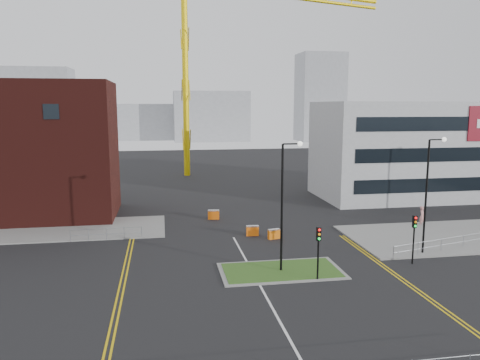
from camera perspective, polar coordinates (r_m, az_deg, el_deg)
The scene contains 25 objects.
ground at distance 26.10m, azimuth 5.16°, elevation -17.29°, with size 200.00×200.00×0.00m, color black.
pavement_left at distance 48.12m, azimuth -26.18°, elevation -5.71°, with size 28.00×8.00×0.12m, color slate.
pavement_right at distance 47.53m, azimuth 27.22°, elevation -5.96°, with size 24.00×10.00×0.12m, color slate.
island_kerb at distance 33.68m, azimuth 5.02°, elevation -10.98°, with size 8.60×4.60×0.08m, color slate.
grass_island at distance 33.67m, azimuth 5.02°, elevation -10.95°, with size 8.00×4.00×0.12m, color #294E1A.
office_block at distance 63.53m, azimuth 20.88°, elevation 3.47°, with size 25.00×12.20×12.00m.
tower_crane at distance 81.14m, azimuth -2.62°, elevation 18.38°, with size 50.60×17.68×35.59m.
streetlamp_island at distance 32.29m, azimuth 5.52°, elevation -1.96°, with size 1.46×0.36×9.18m.
streetlamp_right_near at distance 38.88m, azimuth 22.08°, elevation -0.70°, with size 1.46×0.36×9.18m.
traffic_light_island at distance 31.60m, azimuth 9.55°, elevation -7.60°, with size 0.28×0.33×3.65m.
traffic_light_right at distance 36.63m, azimuth 20.48°, elevation -5.73°, with size 0.28×0.33×3.65m.
railing_left at distance 42.30m, azimuth -15.99°, elevation -6.10°, with size 6.05×0.05×1.10m.
centre_line at distance 27.85m, azimuth 4.08°, elevation -15.49°, with size 0.15×30.00×0.01m, color silver.
yellow_left_a at distance 34.71m, azimuth -14.06°, elevation -10.67°, with size 0.12×24.00×0.01m, color gold.
yellow_left_b at distance 34.69m, azimuth -13.56°, elevation -10.66°, with size 0.12×24.00×0.01m, color gold.
yellow_right_a at distance 34.55m, azimuth 18.24°, elevation -10.95°, with size 0.12×20.00×0.01m, color gold.
yellow_right_b at distance 34.69m, azimuth 18.69°, elevation -10.90°, with size 0.12×20.00×0.01m, color gold.
skyline_a at distance 146.57m, azimuth -23.15°, elevation 8.16°, with size 18.00×12.00×22.00m, color gray.
skyline_b at distance 153.47m, azimuth -3.54°, elevation 7.76°, with size 24.00×12.00×16.00m, color gray.
skyline_c at distance 156.19m, azimuth 9.71°, elevation 9.87°, with size 14.00×12.00×28.00m, color gray.
skyline_d at distance 162.70m, azimuth -10.27°, elevation 7.00°, with size 30.00×12.00×12.00m, color gray.
pedestrian at distance 48.65m, azimuth 21.32°, elevation -4.12°, with size 0.71×0.47×1.95m, color #D28B88.
barrier_left at distance 48.15m, azimuth -3.24°, elevation -4.19°, with size 1.19×0.53×0.97m.
barrier_mid at distance 42.15m, azimuth 1.54°, elevation -6.14°, with size 1.12×0.45×0.93m.
barrier_right at distance 41.26m, azimuth 4.15°, elevation -6.53°, with size 1.10×0.58×0.89m.
Camera 1 is at (-6.06, -22.59, 11.59)m, focal length 35.00 mm.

